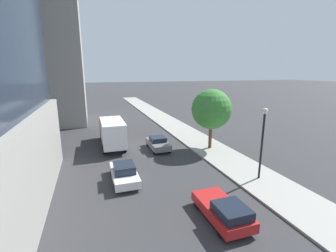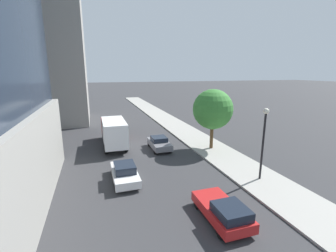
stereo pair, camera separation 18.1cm
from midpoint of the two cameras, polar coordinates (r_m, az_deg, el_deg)
The scene contains 8 objects.
sidewalk at distance 21.43m, azimuth 18.46°, elevation -10.10°, with size 4.19×120.00×0.15m, color #9E9B93.
construction_building at distance 44.38m, azimuth -31.36°, elevation 23.42°, with size 16.52×25.38×41.44m.
street_lamp at distance 18.83m, azimuth 22.76°, elevation -1.65°, with size 0.44×0.44×5.56m.
street_tree at distance 25.06m, azimuth 11.14°, elevation 4.02°, with size 4.25×4.25×6.40m.
car_red at distance 14.27m, azimuth 13.83°, elevation -19.55°, with size 1.92×4.12×1.36m.
car_white at distance 18.61m, azimuth -10.31°, elevation -11.19°, with size 1.83×4.34×1.43m.
car_gray at distance 25.45m, azimuth -1.95°, elevation -4.20°, with size 1.86×4.04×1.38m.
box_truck at distance 26.90m, azimuth -13.06°, elevation -1.15°, with size 2.38×7.98×3.17m.
Camera 2 is at (-4.13, 4.30, 8.30)m, focal length 24.82 mm.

